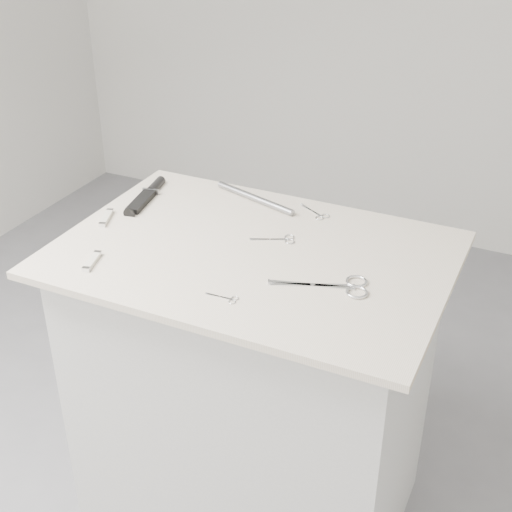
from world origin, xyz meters
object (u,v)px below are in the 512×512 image
at_px(embroidery_scissors_b, 318,214).
at_px(pocket_knife_a, 106,218).
at_px(pocket_knife_b, 92,261).
at_px(metal_rail, 255,198).
at_px(large_shears, 341,286).
at_px(tiny_scissors, 226,298).
at_px(embroidery_scissors_a, 281,239).
at_px(plinth, 253,392).
at_px(sheathed_knife, 148,194).

height_order(embroidery_scissors_b, pocket_knife_a, pocket_knife_a).
bearing_deg(pocket_knife_b, metal_rail, -38.95).
distance_m(large_shears, tiny_scissors, 0.27).
bearing_deg(embroidery_scissors_b, pocket_knife_b, -99.44).
bearing_deg(embroidery_scissors_a, metal_rail, 106.15).
distance_m(plinth, embroidery_scissors_b, 0.55).
bearing_deg(plinth, metal_rail, 114.18).
bearing_deg(sheathed_knife, pocket_knife_a, 162.24).
bearing_deg(pocket_knife_b, tiny_scissors, -105.97).
relative_size(plinth, large_shears, 3.87).
bearing_deg(embroidery_scissors_b, tiny_scissors, -63.65).
distance_m(embroidery_scissors_b, pocket_knife_a, 0.59).
bearing_deg(plinth, embroidery_scissors_a, 64.23).
bearing_deg(embroidery_scissors_b, large_shears, -30.40).
xyz_separation_m(embroidery_scissors_b, pocket_knife_a, (-0.52, -0.28, 0.00)).
distance_m(embroidery_scissors_a, embroidery_scissors_b, 0.18).
bearing_deg(sheathed_knife, metal_rail, -80.51).
bearing_deg(metal_rail, large_shears, -41.52).
relative_size(embroidery_scissors_a, embroidery_scissors_b, 1.12).
height_order(pocket_knife_a, pocket_knife_b, same).
bearing_deg(metal_rail, pocket_knife_a, -138.77).
distance_m(sheathed_knife, pocket_knife_b, 0.40).
xyz_separation_m(plinth, pocket_knife_a, (-0.45, -0.01, 0.48)).
height_order(large_shears, metal_rail, metal_rail).
bearing_deg(large_shears, pocket_knife_a, 156.17).
xyz_separation_m(large_shears, tiny_scissors, (-0.22, -0.16, -0.00)).
xyz_separation_m(plinth, tiny_scissors, (0.04, -0.23, 0.47)).
bearing_deg(plinth, sheathed_knife, 158.64).
relative_size(large_shears, pocket_knife_a, 2.39).
height_order(large_shears, embroidery_scissors_b, large_shears).
distance_m(plinth, embroidery_scissors_a, 0.48).
bearing_deg(embroidery_scissors_b, embroidery_scissors_a, -70.32).
xyz_separation_m(embroidery_scissors_a, pocket_knife_a, (-0.49, -0.10, 0.00)).
bearing_deg(plinth, large_shears, -14.61).
height_order(plinth, pocket_knife_b, pocket_knife_b).
relative_size(embroidery_scissors_a, sheathed_knife, 0.50).
relative_size(pocket_knife_b, metal_rail, 0.32).
height_order(plinth, embroidery_scissors_b, embroidery_scissors_b).
relative_size(pocket_knife_a, metal_rail, 0.34).
relative_size(plinth, embroidery_scissors_b, 8.71).
height_order(plinth, pocket_knife_a, pocket_knife_a).
distance_m(embroidery_scissors_a, metal_rail, 0.25).
xyz_separation_m(tiny_scissors, pocket_knife_b, (-0.38, 0.00, 0.00)).
bearing_deg(large_shears, plinth, 146.13).
xyz_separation_m(embroidery_scissors_a, pocket_knife_b, (-0.38, -0.31, 0.00)).
bearing_deg(embroidery_scissors_a, plinth, -140.89).
distance_m(embroidery_scissors_a, tiny_scissors, 0.31).
distance_m(plinth, large_shears, 0.55).
distance_m(large_shears, embroidery_scissors_a, 0.27).
height_order(plinth, large_shears, large_shears).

